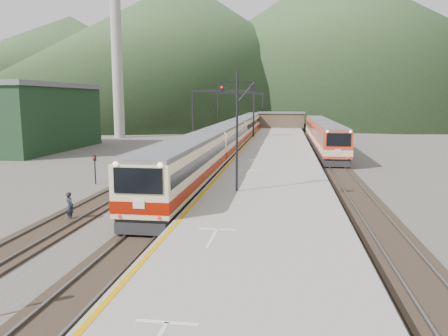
# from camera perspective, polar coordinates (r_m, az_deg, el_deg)

# --- Properties ---
(ground) EXTENTS (400.00, 400.00, 0.00)m
(ground) POSITION_cam_1_polar(r_m,az_deg,el_deg) (14.09, -22.38, -19.18)
(ground) COLOR #47423D
(ground) RESTS_ON ground
(track_main) EXTENTS (2.60, 200.00, 0.23)m
(track_main) POSITION_cam_1_polar(r_m,az_deg,el_deg) (51.45, 0.60, 1.74)
(track_main) COLOR black
(track_main) RESTS_ON ground
(track_far) EXTENTS (2.60, 200.00, 0.23)m
(track_far) POSITION_cam_1_polar(r_m,az_deg,el_deg) (52.33, -4.84, 1.82)
(track_far) COLOR black
(track_far) RESTS_ON ground
(track_second) EXTENTS (2.60, 200.00, 0.23)m
(track_second) POSITION_cam_1_polar(r_m,az_deg,el_deg) (51.26, 13.46, 1.46)
(track_second) COLOR black
(track_second) RESTS_ON ground
(platform) EXTENTS (8.00, 100.00, 1.00)m
(platform) POSITION_cam_1_polar(r_m,az_deg,el_deg) (49.00, 6.81, 1.82)
(platform) COLOR gray
(platform) RESTS_ON ground
(gantry_near) EXTENTS (9.55, 0.25, 8.00)m
(gantry_near) POSITION_cam_1_polar(r_m,az_deg,el_deg) (66.31, -0.16, 8.12)
(gantry_near) COLOR black
(gantry_near) RESTS_ON ground
(gantry_far) EXTENTS (9.55, 0.25, 8.00)m
(gantry_far) POSITION_cam_1_polar(r_m,az_deg,el_deg) (91.12, 2.11, 8.32)
(gantry_far) COLOR black
(gantry_far) RESTS_ON ground
(warehouse) EXTENTS (14.50, 20.50, 8.60)m
(warehouse) POSITION_cam_1_polar(r_m,az_deg,el_deg) (63.02, -25.42, 6.07)
(warehouse) COLOR black
(warehouse) RESTS_ON ground
(smokestack) EXTENTS (1.80, 1.80, 30.00)m
(smokestack) POSITION_cam_1_polar(r_m,az_deg,el_deg) (78.52, -13.84, 14.87)
(smokestack) COLOR #9E998E
(smokestack) RESTS_ON ground
(station_shed) EXTENTS (9.40, 4.40, 3.10)m
(station_shed) POSITION_cam_1_polar(r_m,az_deg,el_deg) (88.71, 7.44, 6.29)
(station_shed) COLOR #4E3C2D
(station_shed) RESTS_ON platform
(hill_a) EXTENTS (180.00, 180.00, 60.00)m
(hill_a) POSITION_cam_1_polar(r_m,az_deg,el_deg) (207.30, -5.18, 15.37)
(hill_a) COLOR #25441E
(hill_a) RESTS_ON ground
(hill_b) EXTENTS (220.00, 220.00, 75.00)m
(hill_b) POSITION_cam_1_polar(r_m,az_deg,el_deg) (243.73, 14.05, 15.95)
(hill_b) COLOR #25441E
(hill_b) RESTS_ON ground
(hill_d) EXTENTS (200.00, 200.00, 55.00)m
(hill_d) POSITION_cam_1_polar(r_m,az_deg,el_deg) (281.58, -19.18, 12.69)
(hill_d) COLOR #25441E
(hill_d) RESTS_ON ground
(main_train) EXTENTS (2.82, 77.43, 3.45)m
(main_train) POSITION_cam_1_polar(r_m,az_deg,el_deg) (58.08, 1.49, 4.42)
(main_train) COLOR beige
(main_train) RESTS_ON track_main
(second_train) EXTENTS (2.70, 36.78, 3.29)m
(second_train) POSITION_cam_1_polar(r_m,az_deg,el_deg) (60.23, 12.72, 4.29)
(second_train) COLOR red
(second_train) RESTS_ON track_second
(signal_mast) EXTENTS (2.11, 0.82, 7.10)m
(signal_mast) POSITION_cam_1_polar(r_m,az_deg,el_deg) (26.01, 1.71, 6.35)
(signal_mast) COLOR black
(signal_mast) RESTS_ON platform
(short_signal_b) EXTENTS (0.23, 0.18, 2.27)m
(short_signal_b) POSITION_cam_1_polar(r_m,az_deg,el_deg) (37.45, -7.51, 1.12)
(short_signal_b) COLOR black
(short_signal_b) RESTS_ON ground
(short_signal_c) EXTENTS (0.26, 0.23, 2.27)m
(short_signal_c) POSITION_cam_1_polar(r_m,az_deg,el_deg) (35.07, -16.51, 0.30)
(short_signal_c) COLOR black
(short_signal_c) RESTS_ON ground
(worker) EXTENTS (0.69, 0.64, 1.59)m
(worker) POSITION_cam_1_polar(r_m,az_deg,el_deg) (25.04, -19.49, -4.74)
(worker) COLOR black
(worker) RESTS_ON ground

